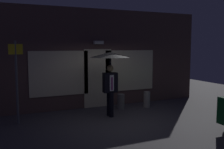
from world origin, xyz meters
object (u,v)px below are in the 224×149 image
Objects in this scene: sidewalk_bollard_2 at (121,102)px; street_sign_post at (17,77)px; person_with_umbrella at (110,65)px; sidewalk_bollard at (147,100)px.

street_sign_post is at bearing -173.88° from sidewalk_bollard_2.
sidewalk_bollard is at bearing 18.94° from person_with_umbrella.
sidewalk_bollard is (4.65, 0.23, -1.10)m from street_sign_post.
sidewalk_bollard is at bearing -8.95° from sidewalk_bollard_2.
person_with_umbrella is at bearing -135.85° from sidewalk_bollard_2.
street_sign_post is 3.82m from sidewalk_bollard_2.
person_with_umbrella is 1.79m from sidewalk_bollard_2.
sidewalk_bollard_2 is at bearing 6.12° from street_sign_post.
street_sign_post reaches higher than person_with_umbrella.
sidewalk_bollard_2 is at bearing 44.93° from person_with_umbrella.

